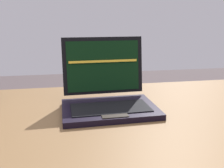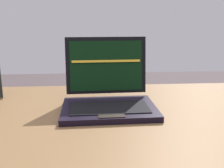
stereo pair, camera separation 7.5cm
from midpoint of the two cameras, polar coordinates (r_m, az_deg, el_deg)
The scene contains 2 objects.
desk at distance 0.77m, azimuth 7.86°, elevation -14.10°, with size 1.61×0.72×0.75m.
laptop_front at distance 0.78m, azimuth 1.87°, elevation -2.54°, with size 0.29×0.23×0.22m.
Camera 2 is at (-0.11, -0.66, 1.03)m, focal length 40.33 mm.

